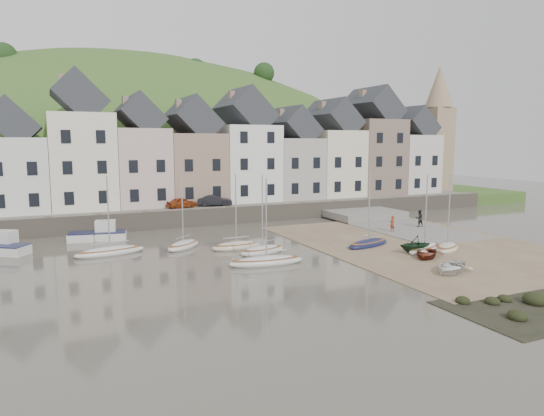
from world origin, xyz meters
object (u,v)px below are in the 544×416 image
car_left (182,203)px  rowboat_red (426,253)px  rowboat_green (415,244)px  person_dark (419,218)px  rowboat_white (451,267)px  sailboat_0 (110,251)px  person_red (392,224)px  car_right (215,201)px

car_left → rowboat_red: bearing=-169.8°
rowboat_red → car_left: (-12.49, 23.54, 1.78)m
rowboat_green → person_dark: bearing=143.8°
person_dark → rowboat_white: bearing=66.1°
rowboat_white → rowboat_red: rowboat_white is taller
sailboat_0 → rowboat_white: bearing=-37.0°
sailboat_0 → rowboat_green: size_ratio=2.37×
rowboat_white → rowboat_red: size_ratio=1.09×
sailboat_0 → rowboat_white: sailboat_0 is taller
person_red → car_left: (-16.75, 14.05, 1.27)m
rowboat_green → person_red: person_red is taller
rowboat_white → car_left: car_left is taller
rowboat_red → person_dark: size_ratio=1.78×
person_red → car_left: bearing=-50.0°
car_right → sailboat_0: bearing=152.8°
car_left → car_right: car_right is taller
rowboat_white → car_right: 28.49m
person_dark → rowboat_green: bearing=58.2°
person_red → person_dark: (4.22, 1.12, 0.09)m
rowboat_white → rowboat_red: bearing=131.1°
sailboat_0 → car_left: 15.44m
rowboat_white → person_dark: person_dark is taller
sailboat_0 → person_red: bearing=-3.4°
rowboat_white → person_red: 14.59m
rowboat_red → person_red: 10.42m
rowboat_white → rowboat_green: size_ratio=1.24×
rowboat_white → person_red: person_red is taller
sailboat_0 → rowboat_red: (21.28, -11.00, 0.12)m
sailboat_0 → car_left: size_ratio=1.94×
car_left → car_right: (3.73, 0.00, 0.05)m
rowboat_green → person_red: (4.02, 7.96, 0.12)m
car_right → rowboat_white: bearing=-147.3°
rowboat_red → car_left: car_left is taller
person_dark → car_left: size_ratio=0.52×
rowboat_white → person_dark: (9.93, 14.54, 0.57)m
rowboat_white → car_left: size_ratio=1.02×
person_dark → car_right: bearing=-26.4°
person_red → car_right: size_ratio=0.41×
sailboat_0 → car_left: (8.80, 12.54, 1.90)m
rowboat_green → car_left: car_left is taller
person_red → rowboat_red: bearing=55.8°
rowboat_red → car_left: bearing=169.1°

